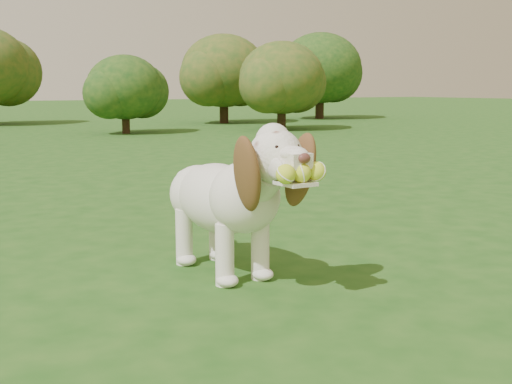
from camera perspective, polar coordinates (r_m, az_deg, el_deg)
ground at (r=3.44m, az=-7.81°, el=-5.21°), size 80.00×80.00×0.00m
dog at (r=2.89m, az=-2.34°, el=-0.17°), size 0.38×1.10×0.72m
shrub_h at (r=17.83m, az=5.73°, el=10.90°), size 2.24×2.24×2.32m
shrub_f at (r=15.54m, az=-2.89°, el=10.70°), size 2.03×2.03×2.11m
shrub_c at (r=12.25m, az=-11.59°, el=9.10°), size 1.40×1.40×1.45m
shrub_d at (r=13.07m, az=2.30°, el=10.11°), size 1.71×1.71×1.77m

